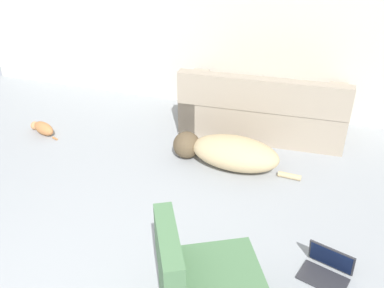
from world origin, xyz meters
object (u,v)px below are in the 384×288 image
object	(u,v)px
couch	(262,111)
cat	(43,128)
dog	(228,152)
laptop_open	(328,266)

from	to	relation	value
couch	cat	size ratio (longest dim) A/B	4.06
dog	laptop_open	distance (m)	1.64
couch	dog	distance (m)	0.87
couch	cat	bearing A→B (deg)	15.65
couch	laptop_open	xyz separation A→B (m)	(0.88, -2.06, -0.20)
cat	laptop_open	xyz separation A→B (m)	(3.37, -1.22, 0.00)
cat	laptop_open	size ratio (longest dim) A/B	1.14
cat	dog	bearing A→B (deg)	-158.97
laptop_open	cat	bearing A→B (deg)	177.26
dog	laptop_open	bearing A→B (deg)	135.09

